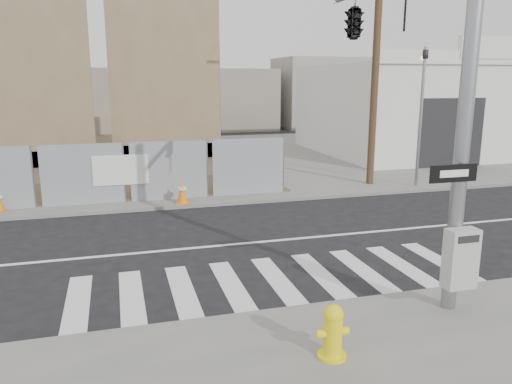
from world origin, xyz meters
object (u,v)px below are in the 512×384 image
object	(u,v)px
fire_hydrant	(333,331)
auto_shop	(427,109)
traffic_cone_d	(182,192)
signal_pole	(384,49)

from	to	relation	value
fire_hydrant	auto_shop	bearing A→B (deg)	61.39
fire_hydrant	traffic_cone_d	size ratio (longest dim) A/B	1.04
auto_shop	traffic_cone_d	world-z (taller)	auto_shop
auto_shop	traffic_cone_d	xyz separation A→B (m)	(-15.09, -8.75, -2.02)
signal_pole	auto_shop	size ratio (longest dim) A/B	0.58
auto_shop	fire_hydrant	distance (m)	23.61
fire_hydrant	traffic_cone_d	xyz separation A→B (m)	(-0.87, 9.99, -0.02)
fire_hydrant	signal_pole	bearing A→B (deg)	62.46
signal_pole	traffic_cone_d	xyz separation A→B (m)	(-3.59, 6.27, -4.27)
auto_shop	fire_hydrant	world-z (taller)	auto_shop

